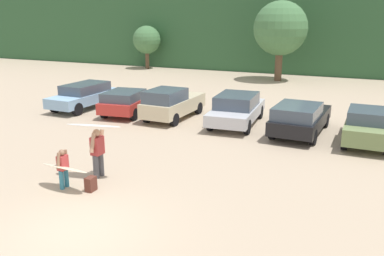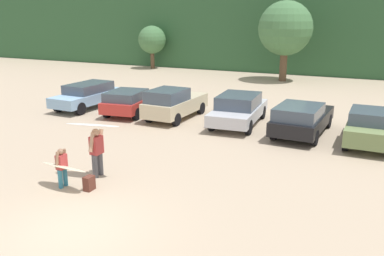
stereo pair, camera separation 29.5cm
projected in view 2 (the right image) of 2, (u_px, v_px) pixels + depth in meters
The scene contains 15 objects.
ground_plane at pixel (75, 230), 10.38m from camera, with size 120.00×120.00×0.00m, color tan.
hillside_ridge at pixel (313, 24), 40.39m from camera, with size 108.00×12.00×8.46m, color #2D5633.
tree_right at pixel (152, 40), 39.94m from camera, with size 2.68×2.68×4.13m.
tree_center at pixel (285, 29), 32.08m from camera, with size 4.24×4.24×6.26m.
parked_car_sky_blue at pixel (88, 95), 23.56m from camera, with size 1.91×4.58×1.42m.
parked_car_red at pixel (131, 101), 22.15m from camera, with size 2.35×4.36×1.36m.
parked_car_champagne at pixel (174, 103), 21.07m from camera, with size 1.89×4.27×1.63m.
parked_car_silver at pixel (239, 109), 20.01m from camera, with size 2.25×4.82×1.50m.
parked_car_black at pixel (302, 118), 18.26m from camera, with size 2.16×4.77×1.46m.
parked_car_olive_green at pixel (370, 126), 16.98m from camera, with size 1.82×4.23×1.50m.
person_adult at pixel (97, 150), 13.57m from camera, with size 0.31×0.76×1.65m.
person_child at pixel (62, 166), 12.76m from camera, with size 0.23×0.49×1.26m.
surfboard_white at pixel (93, 125), 13.23m from camera, with size 1.93×0.90×0.17m.
surfboard_cream at pixel (63, 167), 12.63m from camera, with size 1.81×0.63×0.24m.
backpack_dropped at pixel (89, 183), 12.65m from camera, with size 0.24×0.34×0.45m.
Camera 2 is at (6.57, -7.22, 5.27)m, focal length 38.47 mm.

